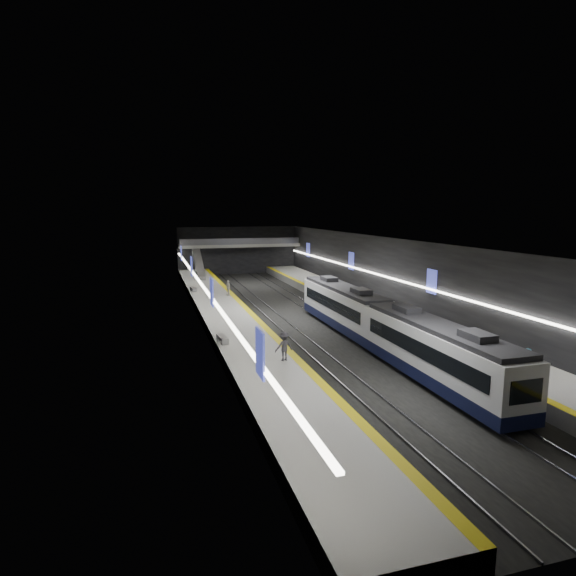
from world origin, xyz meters
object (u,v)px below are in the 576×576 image
object	(u,v)px
bench_left_near	(222,339)
bench_right_far	(392,304)
bench_right_near	(470,335)
passenger_left_a	(228,288)
bench_left_far	(193,289)
train	(381,324)
escalator	(199,264)
passenger_right_a	(424,321)
passenger_left_b	(284,347)
passenger_right_b	(527,363)

from	to	relation	value
bench_left_near	bench_right_far	distance (m)	20.85
bench_right_near	bench_right_far	xyz separation A→B (m)	(-0.05, 12.71, 0.04)
bench_right_far	passenger_left_a	size ratio (longest dim) A/B	1.13
bench_left_far	bench_right_near	world-z (taller)	bench_left_far
train	escalator	bearing A→B (deg)	104.46
passenger_right_a	passenger_left_b	size ratio (longest dim) A/B	0.83
bench_left_near	bench_right_far	xyz separation A→B (m)	(18.95, 8.69, 0.02)
passenger_right_b	bench_left_far	bearing A→B (deg)	47.06
passenger_right_b	passenger_left_b	world-z (taller)	passenger_left_b
escalator	bench_left_near	distance (m)	36.41
bench_right_far	passenger_left_b	xyz separation A→B (m)	(-15.69, -14.32, 0.73)
escalator	passenger_left_b	distance (m)	41.98
passenger_right_a	passenger_left_b	xyz separation A→B (m)	(-13.34, -4.39, 0.17)
bench_right_near	passenger_right_b	distance (m)	9.06
bench_right_far	passenger_left_a	world-z (taller)	passenger_left_a
passenger_right_a	bench_right_near	bearing A→B (deg)	-153.74
escalator	bench_right_far	world-z (taller)	escalator
passenger_right_b	passenger_left_a	size ratio (longest dim) A/B	0.98
escalator	passenger_left_a	distance (m)	16.83
passenger_left_a	passenger_right_a	bearing A→B (deg)	22.76
train	passenger_right_a	world-z (taller)	train
bench_right_near	escalator	bearing A→B (deg)	134.51
bench_right_near	bench_right_far	bearing A→B (deg)	111.86
bench_right_near	passenger_right_a	world-z (taller)	passenger_right_a
bench_right_far	passenger_right_a	distance (m)	10.23
bench_right_near	passenger_right_a	distance (m)	3.71
escalator	bench_left_far	bearing A→B (deg)	-99.13
passenger_left_b	bench_left_near	bearing A→B (deg)	-70.91
bench_left_far	passenger_left_b	size ratio (longest dim) A/B	0.95
bench_left_near	passenger_right_a	size ratio (longest dim) A/B	1.16
bench_right_far	bench_left_near	bearing A→B (deg)	-151.61
bench_left_far	passenger_left_a	distance (m)	5.66
bench_left_near	passenger_right_b	bearing A→B (deg)	-43.54
bench_right_far	passenger_right_a	bearing A→B (deg)	-99.57
train	bench_right_near	bearing A→B (deg)	-12.51
bench_right_near	passenger_left_a	bearing A→B (deg)	144.69
passenger_right_b	passenger_left_a	bearing A→B (deg)	44.47
passenger_left_a	bench_left_near	bearing A→B (deg)	-19.63
train	passenger_left_b	bearing A→B (deg)	-160.06
passenger_right_a	escalator	bearing A→B (deg)	6.58
train	bench_left_far	distance (m)	28.96
bench_left_far	bench_right_far	distance (m)	24.28
passenger_right_b	passenger_left_a	world-z (taller)	passenger_left_a
bench_right_far	passenger_right_b	size ratio (longest dim) A/B	1.15
bench_right_far	passenger_left_a	distance (m)	18.81
bench_left_near	bench_right_far	bearing A→B (deg)	18.70
passenger_left_a	bench_right_far	bearing A→B (deg)	45.44
bench_left_near	bench_right_far	size ratio (longest dim) A/B	0.93
train	bench_right_far	world-z (taller)	train
bench_right_near	passenger_left_b	size ratio (longest dim) A/B	0.87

